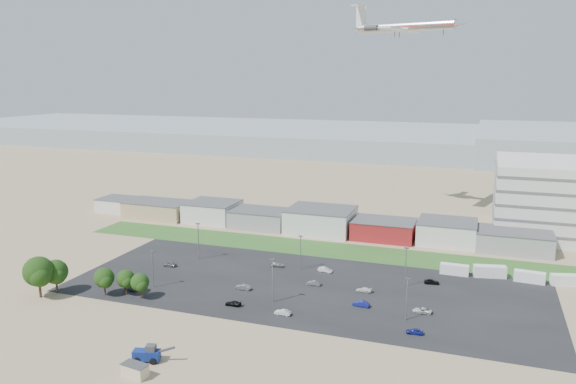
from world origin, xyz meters
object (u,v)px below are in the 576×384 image
at_px(parked_car_8, 432,282).
at_px(parked_car_5, 170,264).
at_px(box_trailer_a, 454,269).
at_px(parked_car_11, 325,270).
at_px(telehandler, 147,353).
at_px(parked_car_3, 233,303).
at_px(parked_car_13, 283,312).
at_px(parked_car_0, 422,311).
at_px(parked_car_6, 278,265).
at_px(portable_shed, 135,370).
at_px(parked_car_2, 415,331).
at_px(airliner, 405,27).
at_px(parked_car_10, 131,288).
at_px(parked_car_4, 243,287).
at_px(parked_car_1, 361,304).
at_px(tree_far_left, 39,275).
at_px(parked_car_7, 314,283).
at_px(parked_car_12, 364,290).

bearing_deg(parked_car_8, parked_car_5, 91.02).
relative_size(box_trailer_a, parked_car_11, 1.86).
relative_size(telehandler, parked_car_3, 2.08).
bearing_deg(parked_car_8, parked_car_13, 128.74).
height_order(parked_car_0, parked_car_6, parked_car_0).
height_order(portable_shed, parked_car_0, portable_shed).
distance_m(parked_car_2, parked_car_13, 29.08).
relative_size(portable_shed, airliner, 0.11).
xyz_separation_m(telehandler, airliner, (27.26, 127.54, 68.33)).
relative_size(telehandler, parked_car_5, 2.11).
bearing_deg(parked_car_10, parked_car_4, -66.14).
xyz_separation_m(parked_car_1, parked_car_10, (-56.25, -9.39, -0.10)).
distance_m(parked_car_2, parked_car_5, 73.21).
distance_m(tree_far_left, airliner, 144.39).
height_order(parked_car_6, parked_car_11, parked_car_11).
height_order(portable_shed, parked_car_5, portable_shed).
xyz_separation_m(tree_far_left, parked_car_1, (74.35, 20.53, -5.13)).
bearing_deg(parked_car_0, telehandler, -50.72).
distance_m(portable_shed, parked_car_7, 56.23).
bearing_deg(portable_shed, parked_car_5, 124.08).
distance_m(telehandler, parked_car_8, 75.23).
bearing_deg(telehandler, parked_car_10, 114.40).
relative_size(tree_far_left, parked_car_10, 2.99).
relative_size(parked_car_4, parked_car_6, 1.00).
xyz_separation_m(parked_car_1, parked_car_7, (-14.32, 9.38, -0.07)).
bearing_deg(box_trailer_a, parked_car_10, -151.54).
height_order(parked_car_3, parked_car_13, parked_car_13).
relative_size(parked_car_4, parked_car_12, 1.03).
bearing_deg(parked_car_1, portable_shed, -28.54).
bearing_deg(parked_car_6, parked_car_13, -163.63).
height_order(telehandler, airliner, airliner).
xyz_separation_m(parked_car_7, parked_car_13, (-1.23, -19.94, 0.02)).
relative_size(parked_car_2, parked_car_3, 0.90).
bearing_deg(parked_car_4, airliner, 165.45).
xyz_separation_m(parked_car_11, parked_car_12, (13.03, -10.89, -0.10)).
bearing_deg(parked_car_0, parked_car_12, -119.73).
bearing_deg(parked_car_7, parked_car_11, 178.17).
bearing_deg(parked_car_4, parked_car_5, -107.81).
height_order(tree_far_left, airliner, airliner).
bearing_deg(parked_car_8, parked_car_10, 105.45).
bearing_deg(parked_car_12, parked_car_0, 58.99).
xyz_separation_m(parked_car_0, parked_car_3, (-42.01, -10.50, -0.03)).
distance_m(telehandler, parked_car_2, 54.01).
bearing_deg(parked_car_1, parked_car_6, -118.37).
bearing_deg(parked_car_10, parked_car_5, 4.90).
bearing_deg(airliner, parked_car_0, -62.87).
height_order(tree_far_left, parked_car_6, tree_far_left).
bearing_deg(parked_car_12, parked_car_7, -94.24).
distance_m(parked_car_5, parked_car_8, 71.72).
bearing_deg(parked_car_10, parked_car_13, -88.56).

